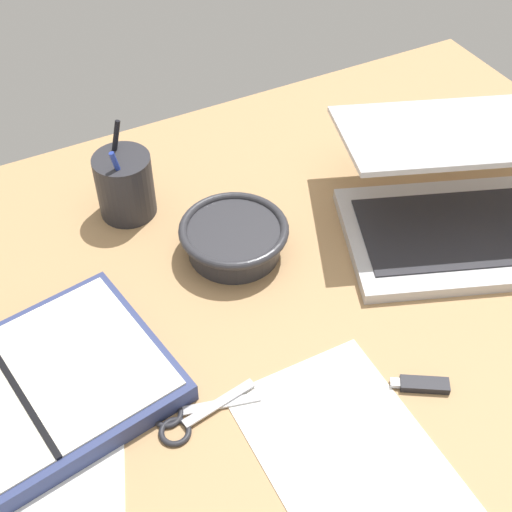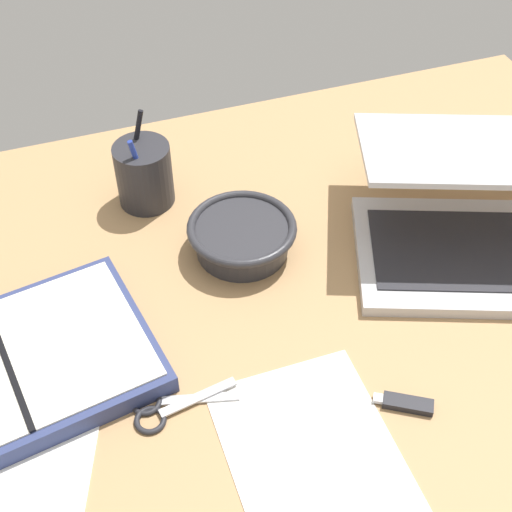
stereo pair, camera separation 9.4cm
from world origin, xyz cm
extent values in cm
cube|color=tan|center=(0.00, 0.00, 1.00)|extent=(140.00, 100.00, 2.00)
cube|color=#B7B7BC|center=(33.54, 0.57, 2.90)|extent=(41.19, 33.78, 1.80)
cube|color=#232328|center=(33.54, 0.57, 3.92)|extent=(34.96, 26.34, 0.24)
cube|color=#B7B7BC|center=(36.80, 9.17, 14.93)|extent=(41.10, 33.54, 5.07)
cube|color=silver|center=(36.64, 8.73, 14.84)|extent=(37.62, 30.37, 4.17)
cylinder|color=#2D2D33|center=(1.71, 13.76, 4.22)|extent=(13.51, 13.51, 4.44)
torus|color=#2D2D33|center=(1.71, 13.76, 6.44)|extent=(15.90, 15.90, 1.27)
cylinder|color=#28282D|center=(-8.91, 29.44, 7.06)|extent=(8.69, 8.69, 10.13)
cylinder|color=black|center=(-9.61, 31.73, 9.93)|extent=(4.62, 1.99, 13.55)
cylinder|color=#233899|center=(-9.56, 27.14, 9.07)|extent=(2.85, 1.38, 12.12)
cube|color=navy|center=(-32.51, 1.44, 3.40)|extent=(38.29, 29.10, 2.80)
cube|color=silver|center=(-24.22, 2.85, 4.95)|extent=(19.52, 23.89, 0.30)
cube|color=black|center=(-32.51, 1.44, 5.10)|extent=(4.40, 21.31, 0.30)
cube|color=#B7B7BC|center=(-11.53, -9.25, 2.60)|extent=(10.09, 2.84, 0.30)
cube|color=#B7B7BC|center=(-11.53, -9.25, 2.30)|extent=(10.01, 3.67, 0.30)
torus|color=#232328|center=(-17.74, -10.29, 2.30)|extent=(3.90, 3.90, 0.70)
torus|color=#232328|center=(-17.62, -7.67, 2.30)|extent=(3.90, 3.90, 0.70)
cube|color=white|center=(-1.17, -21.62, 2.08)|extent=(19.19, 26.92, 0.16)
cube|color=black|center=(12.11, -18.38, 2.50)|extent=(6.16, 4.83, 1.00)
cube|color=silver|center=(9.03, -16.51, 2.50)|extent=(1.65, 1.65, 0.60)
camera|label=1|loc=(-29.51, -53.83, 75.79)|focal=50.00mm
camera|label=2|loc=(-20.86, -57.54, 75.79)|focal=50.00mm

